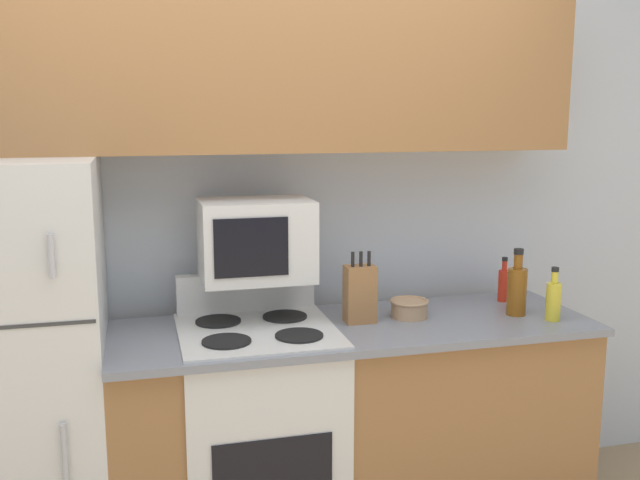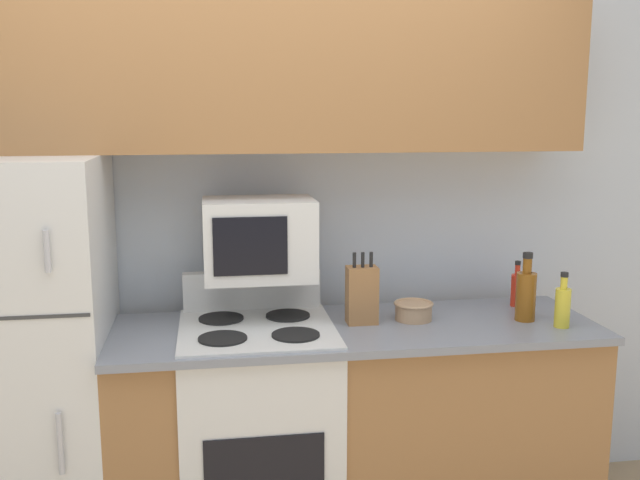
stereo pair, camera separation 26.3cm
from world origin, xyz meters
name	(u,v)px [view 1 (the left image)]	position (x,y,z in m)	size (l,w,h in m)	color
wall_back	(246,222)	(0.00, 0.72, 1.27)	(8.00, 0.05, 2.55)	silver
lower_cabinets	(353,429)	(0.36, 0.29, 0.46)	(1.92, 0.63, 0.91)	#9E6B3D
refrigerator	(3,378)	(-0.96, 0.34, 0.79)	(0.73, 0.71, 1.59)	silver
upper_cabinets	(251,63)	(0.00, 0.52, 1.94)	(2.65, 0.34, 0.69)	#9E6B3D
stove	(259,437)	(-0.03, 0.28, 0.48)	(0.60, 0.61, 1.08)	silver
microwave	(256,240)	(-0.01, 0.41, 1.25)	(0.44, 0.31, 0.32)	silver
knife_block	(360,294)	(0.39, 0.30, 1.03)	(0.12, 0.09, 0.29)	#9E6B3D
bowl	(409,308)	(0.61, 0.32, 0.95)	(0.16, 0.16, 0.07)	tan
bottle_whiskey	(517,289)	(1.05, 0.24, 1.02)	(0.08, 0.08, 0.28)	brown
bottle_cooking_spray	(553,299)	(1.16, 0.13, 1.00)	(0.06, 0.06, 0.22)	gold
bottle_hot_sauce	(504,284)	(1.11, 0.45, 0.99)	(0.05, 0.05, 0.20)	red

